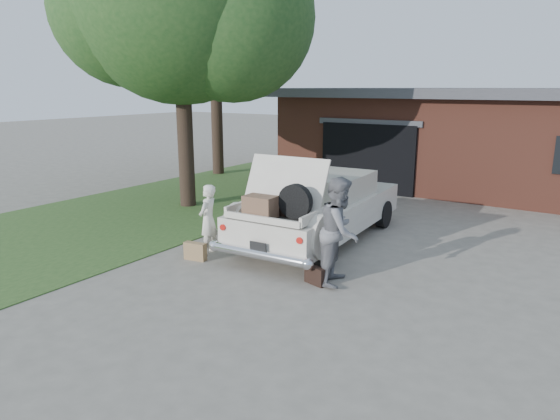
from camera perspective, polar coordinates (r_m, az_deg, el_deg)
The scene contains 9 objects.
ground at distance 9.19m, azimuth -2.08°, elevation -7.42°, with size 90.00×90.00×0.00m, color gray.
grass_strip at distance 14.85m, azimuth -12.69°, elevation 0.58°, with size 6.00×16.00×0.02m, color #2D4C1E.
house at distance 18.93m, azimuth 21.32°, elevation 7.90°, with size 12.80×7.80×3.30m.
tree_left at distance 14.39m, azimuth -11.19°, elevation 22.27°, with size 6.66×5.79×8.64m.
sedan at distance 11.05m, azimuth 4.57°, elevation 0.32°, with size 2.25×5.23×2.04m.
woman_left at distance 10.25m, azimuth -8.22°, elevation -1.07°, with size 0.52×0.34×1.44m, color white.
woman_right at distance 8.63m, azimuth 6.85°, elevation -2.37°, with size 0.91×0.71×1.88m, color slate.
suitcase_left at distance 10.04m, azimuth -9.67°, elevation -4.67°, with size 0.46×0.15×0.35m, color #A17E52.
suitcase_right at distance 8.74m, azimuth 4.05°, elevation -7.47°, with size 0.41×0.13×0.32m, color black.
Camera 1 is at (5.00, -6.95, 3.34)m, focal length 32.00 mm.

